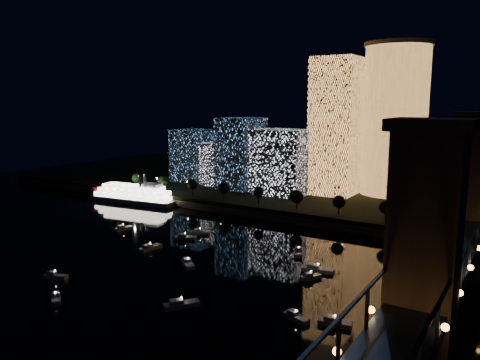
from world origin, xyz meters
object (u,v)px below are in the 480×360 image
Objects in this scene: tower_cylindrical at (395,120)px; truss_bridge at (443,273)px; tower_rectangular at (335,127)px; riverboat at (130,194)px.

tower_cylindrical reaches higher than truss_bridge.
tower_rectangular is 1.30× the size of riverboat.
truss_bridge reaches higher than riverboat.
riverboat is (-92.15, -56.69, -36.04)m from tower_rectangular.
tower_rectangular is at bearing 31.60° from riverboat.
truss_bridge is at bearing -71.36° from tower_cylindrical.
tower_cylindrical reaches higher than riverboat.
truss_bridge is 181.29m from riverboat.
tower_rectangular is 149.51m from truss_bridge.
tower_cylindrical is 0.29× the size of truss_bridge.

